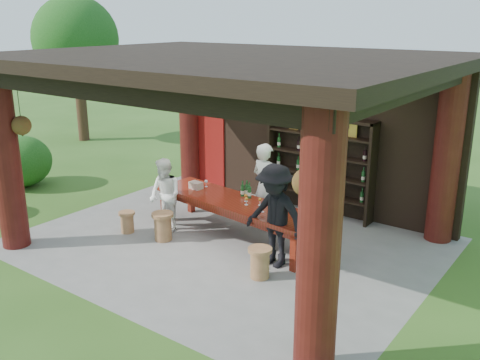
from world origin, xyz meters
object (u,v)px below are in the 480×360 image
Objects in this scene: wine_shelf at (319,165)px; guest_woman at (165,195)px; tasting_table at (236,206)px; napkin_basket at (196,185)px; stool_near_left at (163,226)px; stool_near_right at (260,262)px; stool_far_left at (127,221)px; guest_man at (275,216)px; host at (265,187)px.

guest_woman is at bearing -126.52° from wine_shelf.
napkin_basket is at bearing 173.70° from tasting_table.
tasting_table is 14.35× the size of napkin_basket.
wine_shelf is 9.34× the size of napkin_basket.
wine_shelf is 3.57m from stool_near_left.
stool_near_right reaches higher than stool_far_left.
guest_man reaches higher than stool_near_right.
tasting_table is 1.44m from stool_near_left.
napkin_basket is (-1.73, -2.01, -0.25)m from wine_shelf.
napkin_basket is (-1.10, 0.12, 0.18)m from tasting_table.
stool_near_right is at bearing 0.79° from guest_woman.
napkin_basket reaches higher than tasting_table.
napkin_basket is (-0.06, 1.05, 0.53)m from stool_near_left.
stool_near_right is at bearing -0.76° from stool_far_left.
stool_far_left is (-0.84, -0.14, -0.06)m from stool_near_left.
stool_near_right is 2.77m from napkin_basket.
guest_woman is at bearing -174.81° from guest_man.
napkin_basket is at bearing 82.69° from guest_woman.
guest_man reaches higher than host.
tasting_table is 1.13m from napkin_basket.
guest_woman is at bearing 167.67° from stool_near_right.
wine_shelf is 0.65× the size of tasting_table.
guest_man is at bearing -77.14° from wine_shelf.
wine_shelf is 4.44× the size of stool_near_left.
host reaches higher than stool_near_left.
wine_shelf reaches higher than guest_woman.
host is 0.98× the size of guest_man.
stool_near_left is 2.10× the size of napkin_basket.
guest_woman is at bearing 126.97° from stool_near_left.
guest_man reaches higher than tasting_table.
tasting_table is at bearing 29.53° from stool_far_left.
wine_shelf is 1.51m from host.
stool_near_left is 2.37m from stool_near_right.
guest_man reaches higher than guest_woman.
napkin_basket is (0.78, 1.19, 0.59)m from stool_far_left.
wine_shelf is 2.26m from tasting_table.
napkin_basket is at bearing 93.03° from stool_near_left.
napkin_basket is (-2.34, 0.69, -0.08)m from guest_man.
wine_shelf is at bearing 108.88° from guest_man.
stool_near_left is 0.30× the size of guest_man.
stool_near_left is at bearing -86.97° from napkin_basket.
guest_man is (-0.07, 0.54, 0.62)m from stool_near_right.
stool_near_right is at bearing 135.41° from host.
guest_man is at bearing 143.24° from host.
guest_woman is at bearing -110.44° from napkin_basket.
tasting_table is at bearing -6.30° from napkin_basket.
stool_near_right is 2.21m from host.
napkin_basket is at bearing 56.63° from stool_far_left.
stool_near_left is 0.37× the size of guest_woman.
guest_woman is 0.70m from napkin_basket.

